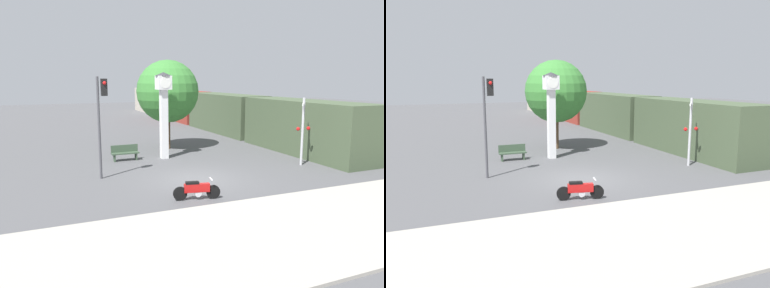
{
  "view_description": "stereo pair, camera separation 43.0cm",
  "coord_description": "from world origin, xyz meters",
  "views": [
    {
      "loc": [
        -7.01,
        -15.91,
        4.75
      ],
      "look_at": [
        0.26,
        1.09,
        1.52
      ],
      "focal_mm": 35.0,
      "sensor_mm": 36.0,
      "label": 1
    },
    {
      "loc": [
        -6.61,
        -16.07,
        4.75
      ],
      "look_at": [
        0.26,
        1.09,
        1.52
      ],
      "focal_mm": 35.0,
      "sensor_mm": 36.0,
      "label": 2
    }
  ],
  "objects": [
    {
      "name": "bench",
      "position": [
        -2.16,
        5.47,
        0.49
      ],
      "size": [
        1.6,
        0.44,
        0.92
      ],
      "color": "#384C38",
      "rests_on": "ground_plane"
    },
    {
      "name": "railroad_crossing_signal",
      "position": [
        6.6,
        0.43,
        2.04
      ],
      "size": [
        0.9,
        0.82,
        3.74
      ],
      "color": "#B7B7BC",
      "rests_on": "ground_plane"
    },
    {
      "name": "street_tree",
      "position": [
        1.46,
        8.08,
        3.91
      ],
      "size": [
        4.19,
        4.19,
        6.01
      ],
      "color": "brown",
      "rests_on": "ground_plane"
    },
    {
      "name": "freight_train",
      "position": [
        9.07,
        19.46,
        1.7
      ],
      "size": [
        2.8,
        42.84,
        3.4
      ],
      "color": "#425138",
      "rests_on": "ground_plane"
    },
    {
      "name": "clock_tower",
      "position": [
        0.18,
        5.19,
        3.34
      ],
      "size": [
        0.97,
        0.97,
        5.14
      ],
      "color": "white",
      "rests_on": "ground_plane"
    },
    {
      "name": "ground_plane",
      "position": [
        0.0,
        0.0,
        0.0
      ],
      "size": [
        120.0,
        120.0,
        0.0
      ],
      "primitive_type": "plane",
      "color": "#4C4C4F"
    },
    {
      "name": "sidewalk_strip",
      "position": [
        0.0,
        -6.82,
        0.05
      ],
      "size": [
        36.0,
        6.0,
        0.1
      ],
      "color": "#9E998E",
      "rests_on": "ground_plane"
    },
    {
      "name": "traffic_light",
      "position": [
        -4.02,
        1.92,
        3.31
      ],
      "size": [
        0.5,
        0.35,
        4.86
      ],
      "color": "#47474C",
      "rests_on": "ground_plane"
    },
    {
      "name": "motorcycle",
      "position": [
        -1.21,
        -2.82,
        0.41
      ],
      "size": [
        1.88,
        0.58,
        0.84
      ],
      "rotation": [
        0.0,
        0.0,
        -0.22
      ],
      "color": "black",
      "rests_on": "ground_plane"
    }
  ]
}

